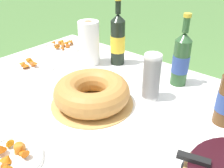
{
  "coord_description": "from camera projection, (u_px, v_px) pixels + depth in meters",
  "views": [
    {
      "loc": [
        0.54,
        -0.61,
        1.34
      ],
      "look_at": [
        -0.04,
        0.1,
        0.82
      ],
      "focal_mm": 40.0,
      "sensor_mm": 36.0,
      "label": 1
    }
  ],
  "objects": [
    {
      "name": "garden_table",
      "position": [
        105.0,
        124.0,
        1.03
      ],
      "size": [
        1.6,
        1.1,
        0.76
      ],
      "color": "brown",
      "rests_on": "ground_plane"
    },
    {
      "name": "tablecloth",
      "position": [
        105.0,
        113.0,
        1.0
      ],
      "size": [
        1.61,
        1.11,
        0.1
      ],
      "color": "white",
      "rests_on": "garden_table"
    },
    {
      "name": "snack_plate_left",
      "position": [
        34.0,
        65.0,
        1.33
      ],
      "size": [
        0.23,
        0.23,
        0.05
      ],
      "color": "white",
      "rests_on": "tablecloth"
    },
    {
      "name": "snack_plate_right",
      "position": [
        63.0,
        46.0,
        1.57
      ],
      "size": [
        0.24,
        0.24,
        0.06
      ],
      "color": "white",
      "rests_on": "tablecloth"
    },
    {
      "name": "juice_bottle_red",
      "position": [
        118.0,
        40.0,
        1.31
      ],
      "size": [
        0.08,
        0.08,
        0.35
      ],
      "color": "black",
      "rests_on": "tablecloth"
    },
    {
      "name": "snack_plate_far",
      "position": [
        9.0,
        159.0,
        0.75
      ],
      "size": [
        0.21,
        0.21,
        0.06
      ],
      "color": "white",
      "rests_on": "tablecloth"
    },
    {
      "name": "bundt_cake",
      "position": [
        92.0,
        93.0,
        1.01
      ],
      "size": [
        0.34,
        0.34,
        0.11
      ],
      "color": "tan",
      "rests_on": "tablecloth"
    },
    {
      "name": "paper_towel_roll",
      "position": [
        89.0,
        43.0,
        1.33
      ],
      "size": [
        0.11,
        0.11,
        0.23
      ],
      "color": "white",
      "rests_on": "tablecloth"
    },
    {
      "name": "cup_stack",
      "position": [
        151.0,
        77.0,
        1.02
      ],
      "size": [
        0.07,
        0.07,
        0.2
      ],
      "color": "white",
      "rests_on": "tablecloth"
    },
    {
      "name": "cider_bottle_green",
      "position": [
        181.0,
        59.0,
        1.12
      ],
      "size": [
        0.08,
        0.08,
        0.33
      ],
      "color": "#2D562D",
      "rests_on": "tablecloth"
    }
  ]
}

